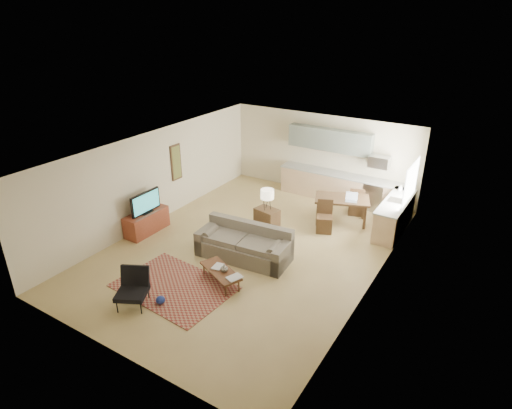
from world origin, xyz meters
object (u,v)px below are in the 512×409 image
Objects in this scene: coffee_table at (221,276)px; sofa at (244,243)px; tv_credenza at (147,222)px; console_table at (267,221)px; armchair at (132,290)px; dining_table at (341,210)px.

sofa is at bearing 121.99° from coffee_table.
tv_credenza is 1.77× the size of console_table.
armchair is 0.61× the size of tv_credenza.
sofa is 3.01m from armchair.
sofa is 1.24m from coffee_table.
armchair is (-1.10, -1.65, 0.23)m from coffee_table.
console_table is at bearing 30.11° from tv_credenza.
sofa is at bearing -72.23° from console_table.
armchair reaches higher than console_table.
sofa is 1.85× the size of tv_credenza.
console_table is (-0.16, 1.44, -0.05)m from sofa.
console_table is (-0.32, 2.64, 0.20)m from coffee_table.
sofa is 1.45m from console_table.
sofa reaches higher than coffee_table.
sofa is 3.11m from tv_credenza.
armchair is at bearing -50.16° from tv_credenza.
armchair is at bearing -99.00° from coffee_table.
sofa is 3.46m from dining_table.
sofa is at bearing 4.91° from tv_credenza.
tv_credenza is 3.39m from console_table.
dining_table is (4.44, 3.45, 0.08)m from tv_credenza.
coffee_table is at bearing -87.54° from sofa.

